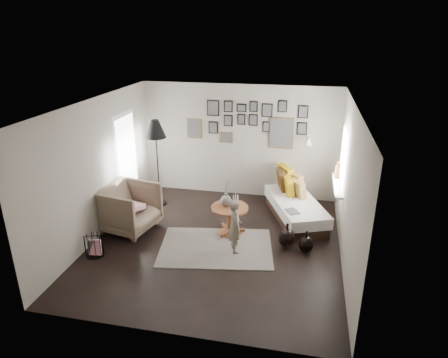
% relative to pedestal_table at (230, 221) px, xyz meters
% --- Properties ---
extents(ground, '(4.80, 4.80, 0.00)m').
position_rel_pedestal_table_xyz_m(ground, '(-0.18, -0.44, -0.26)').
color(ground, black).
rests_on(ground, ground).
extents(wall_back, '(4.50, 0.00, 4.50)m').
position_rel_pedestal_table_xyz_m(wall_back, '(-0.18, 1.96, 1.04)').
color(wall_back, '#A0988C').
rests_on(wall_back, ground).
extents(wall_front, '(4.50, 0.00, 4.50)m').
position_rel_pedestal_table_xyz_m(wall_front, '(-0.18, -2.84, 1.04)').
color(wall_front, '#A0988C').
rests_on(wall_front, ground).
extents(wall_left, '(0.00, 4.80, 4.80)m').
position_rel_pedestal_table_xyz_m(wall_left, '(-2.43, -0.44, 1.04)').
color(wall_left, '#A0988C').
rests_on(wall_left, ground).
extents(wall_right, '(0.00, 4.80, 4.80)m').
position_rel_pedestal_table_xyz_m(wall_right, '(2.07, -0.44, 1.04)').
color(wall_right, '#A0988C').
rests_on(wall_right, ground).
extents(ceiling, '(4.80, 4.80, 0.00)m').
position_rel_pedestal_table_xyz_m(ceiling, '(-0.18, -0.44, 2.34)').
color(ceiling, white).
rests_on(ceiling, wall_back).
extents(door_left, '(0.00, 2.14, 2.14)m').
position_rel_pedestal_table_xyz_m(door_left, '(-2.41, 0.76, 0.79)').
color(door_left, white).
rests_on(door_left, wall_left).
extents(window_right, '(0.15, 1.32, 1.30)m').
position_rel_pedestal_table_xyz_m(window_right, '(2.00, 0.90, 0.67)').
color(window_right, white).
rests_on(window_right, wall_right).
extents(gallery_wall, '(2.74, 0.03, 1.08)m').
position_rel_pedestal_table_xyz_m(gallery_wall, '(0.11, 1.94, 1.48)').
color(gallery_wall, brown).
rests_on(gallery_wall, wall_back).
extents(wall_sconce, '(0.18, 0.36, 0.16)m').
position_rel_pedestal_table_xyz_m(wall_sconce, '(1.37, 1.69, 1.20)').
color(wall_sconce, white).
rests_on(wall_sconce, wall_back).
extents(rug, '(2.23, 1.73, 0.01)m').
position_rel_pedestal_table_xyz_m(rug, '(-0.14, -0.59, -0.25)').
color(rug, beige).
rests_on(rug, ground).
extents(pedestal_table, '(0.72, 0.72, 0.56)m').
position_rel_pedestal_table_xyz_m(pedestal_table, '(0.00, 0.00, 0.00)').
color(pedestal_table, brown).
rests_on(pedestal_table, ground).
extents(vase, '(0.20, 0.20, 0.51)m').
position_rel_pedestal_table_xyz_m(vase, '(-0.08, 0.02, 0.46)').
color(vase, black).
rests_on(vase, pedestal_table).
extents(candles, '(0.12, 0.12, 0.27)m').
position_rel_pedestal_table_xyz_m(candles, '(0.11, -0.00, 0.43)').
color(candles, black).
rests_on(candles, pedestal_table).
extents(daybed, '(1.46, 2.05, 0.93)m').
position_rel_pedestal_table_xyz_m(daybed, '(1.22, 0.95, 0.03)').
color(daybed, black).
rests_on(daybed, ground).
extents(magazine_on_daybed, '(0.33, 0.35, 0.02)m').
position_rel_pedestal_table_xyz_m(magazine_on_daybed, '(1.17, 0.31, 0.18)').
color(magazine_on_daybed, black).
rests_on(magazine_on_daybed, daybed).
extents(armchair, '(1.19, 1.17, 0.92)m').
position_rel_pedestal_table_xyz_m(armchair, '(-1.97, -0.26, 0.20)').
color(armchair, '#705D4B').
rests_on(armchair, ground).
extents(armchair_cushion, '(0.51, 0.52, 0.19)m').
position_rel_pedestal_table_xyz_m(armchair_cushion, '(-1.94, -0.21, 0.22)').
color(armchair_cushion, white).
rests_on(armchair_cushion, armchair).
extents(floor_lamp, '(0.45, 0.45, 1.94)m').
position_rel_pedestal_table_xyz_m(floor_lamp, '(-1.82, 1.00, 1.41)').
color(floor_lamp, black).
rests_on(floor_lamp, ground).
extents(magazine_basket, '(0.39, 0.39, 0.39)m').
position_rel_pedestal_table_xyz_m(magazine_basket, '(-2.17, -1.29, -0.07)').
color(magazine_basket, black).
rests_on(magazine_basket, ground).
extents(demijohn_large, '(0.31, 0.31, 0.46)m').
position_rel_pedestal_table_xyz_m(demijohn_large, '(1.12, -0.29, -0.08)').
color(demijohn_large, black).
rests_on(demijohn_large, ground).
extents(demijohn_small, '(0.27, 0.27, 0.42)m').
position_rel_pedestal_table_xyz_m(demijohn_small, '(1.47, -0.41, -0.10)').
color(demijohn_small, black).
rests_on(demijohn_small, ground).
extents(child, '(0.36, 0.43, 1.00)m').
position_rel_pedestal_table_xyz_m(child, '(0.22, -0.64, 0.24)').
color(child, '#6F6357').
rests_on(child, ground).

